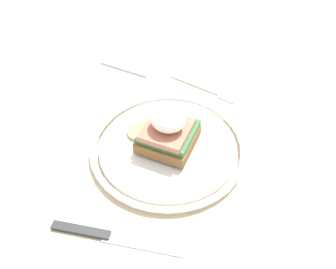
{
  "coord_description": "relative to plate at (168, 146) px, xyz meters",
  "views": [
    {
      "loc": [
        0.36,
        0.13,
        1.15
      ],
      "look_at": [
        0.02,
        -0.01,
        0.78
      ],
      "focal_mm": 35.0,
      "sensor_mm": 36.0,
      "label": 1
    }
  ],
  "objects": [
    {
      "name": "plate",
      "position": [
        0.0,
        0.0,
        0.0
      ],
      "size": [
        0.26,
        0.26,
        0.02
      ],
      "color": "silver",
      "rests_on": "dining_table"
    },
    {
      "name": "napkin",
      "position": [
        -0.23,
        -0.18,
        -0.0
      ],
      "size": [
        0.13,
        0.13,
        0.01
      ],
      "primitive_type": "cube",
      "rotation": [
        0.0,
        0.0,
        -0.07
      ],
      "color": "silver",
      "rests_on": "dining_table"
    },
    {
      "name": "knife",
      "position": [
        0.18,
        -0.01,
        -0.01
      ],
      "size": [
        0.05,
        0.18,
        0.01
      ],
      "color": "#2D2D2D",
      "rests_on": "dining_table"
    },
    {
      "name": "dining_table",
      "position": [
        -0.02,
        0.01,
        -0.11
      ],
      "size": [
        1.09,
        0.9,
        0.75
      ],
      "color": "#C6B28E",
      "rests_on": "ground_plane"
    },
    {
      "name": "fork",
      "position": [
        -0.18,
        0.01,
        -0.01
      ],
      "size": [
        0.04,
        0.15,
        0.0
      ],
      "color": "silver",
      "rests_on": "dining_table"
    },
    {
      "name": "sandwich",
      "position": [
        0.0,
        -0.0,
        0.04
      ],
      "size": [
        0.08,
        0.12,
        0.08
      ],
      "color": "brown",
      "rests_on": "plate"
    }
  ]
}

